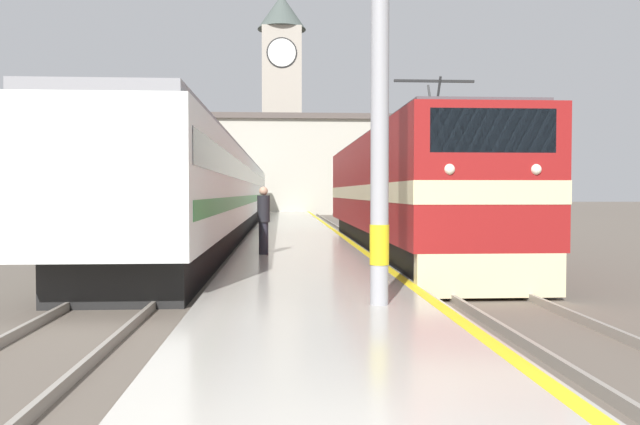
% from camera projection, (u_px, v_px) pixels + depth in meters
% --- Properties ---
extents(ground_plane, '(200.00, 200.00, 0.00)m').
position_uv_depth(ground_plane, '(293.00, 230.00, 33.63)').
color(ground_plane, '#60564C').
extents(platform, '(3.81, 140.00, 0.33)m').
position_uv_depth(platform, '(295.00, 233.00, 28.64)').
color(platform, '#ADA89E').
rests_on(platform, ground).
extents(rail_track_near, '(2.84, 140.00, 0.16)m').
position_uv_depth(rail_track_near, '(364.00, 235.00, 28.84)').
color(rail_track_near, '#60564C').
rests_on(rail_track_near, ground).
extents(rail_track_far, '(2.84, 140.00, 0.16)m').
position_uv_depth(rail_track_far, '(218.00, 236.00, 28.43)').
color(rail_track_far, '#60564C').
rests_on(rail_track_far, ground).
extents(locomotive_train, '(2.92, 17.80, 4.83)m').
position_uv_depth(locomotive_train, '(400.00, 194.00, 20.05)').
color(locomotive_train, black).
rests_on(locomotive_train, ground).
extents(passenger_train, '(2.92, 43.56, 3.78)m').
position_uv_depth(passenger_train, '(224.00, 192.00, 31.35)').
color(passenger_train, black).
rests_on(passenger_train, ground).
extents(catenary_mast, '(2.66, 0.29, 8.08)m').
position_uv_depth(catenary_mast, '(386.00, 35.00, 9.22)').
color(catenary_mast, '#9E9EA3').
rests_on(catenary_mast, platform).
extents(person_on_platform, '(0.34, 0.34, 1.84)m').
position_uv_depth(person_on_platform, '(264.00, 218.00, 16.92)').
color(person_on_platform, '#23232D').
rests_on(person_on_platform, platform).
extents(clock_tower, '(5.43, 5.43, 24.19)m').
position_uv_depth(clock_tower, '(282.00, 95.00, 70.07)').
color(clock_tower, '#ADA393').
rests_on(clock_tower, ground).
extents(station_building, '(24.75, 9.75, 9.08)m').
position_uv_depth(station_building, '(323.00, 166.00, 60.10)').
color(station_building, '#B7B2A3').
rests_on(station_building, ground).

